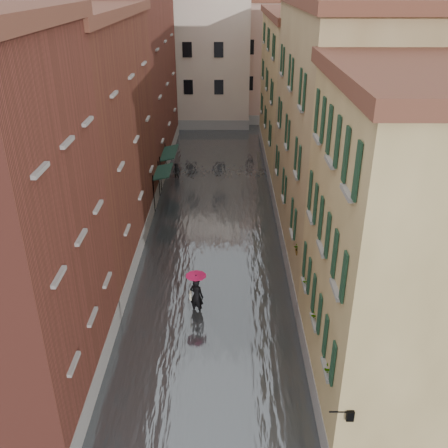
{
  "coord_description": "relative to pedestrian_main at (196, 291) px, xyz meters",
  "views": [
    {
      "loc": [
        0.82,
        -16.34,
        14.19
      ],
      "look_at": [
        0.68,
        6.22,
        3.0
      ],
      "focal_mm": 40.0,
      "sensor_mm": 36.0,
      "label": 1
    }
  ],
  "objects": [
    {
      "name": "building_right_far",
      "position": [
        7.57,
        21.17,
        4.51
      ],
      "size": [
        6.0,
        16.0,
        11.5
      ],
      "primitive_type": "cube",
      "color": "#98814E",
      "rests_on": "ground"
    },
    {
      "name": "awning_far",
      "position": [
        -2.91,
        16.15,
        1.24
      ],
      "size": [
        1.09,
        3.38,
        2.8
      ],
      "color": "#153025",
      "rests_on": "ground"
    },
    {
      "name": "building_left_far",
      "position": [
        -6.43,
        21.17,
        5.76
      ],
      "size": [
        6.0,
        16.0,
        14.0
      ],
      "primitive_type": "cube",
      "color": "brown",
      "rests_on": "ground"
    },
    {
      "name": "building_end_pink",
      "position": [
        6.57,
        37.17,
        4.76
      ],
      "size": [
        10.0,
        9.0,
        12.0
      ],
      "primitive_type": "cube",
      "color": "tan",
      "rests_on": "ground"
    },
    {
      "name": "pedestrian_main",
      "position": [
        0.0,
        0.0,
        0.0
      ],
      "size": [
        0.96,
        0.96,
        2.06
      ],
      "color": "black",
      "rests_on": "ground"
    },
    {
      "name": "building_right_near",
      "position": [
        7.57,
        -4.83,
        4.51
      ],
      "size": [
        6.0,
        8.0,
        11.5
      ],
      "primitive_type": "cube",
      "color": "#98814E",
      "rests_on": "ground"
    },
    {
      "name": "building_right_mid",
      "position": [
        7.57,
        6.17,
        5.26
      ],
      "size": [
        6.0,
        14.0,
        13.0
      ],
      "primitive_type": "cube",
      "color": "tan",
      "rests_on": "ground"
    },
    {
      "name": "window_planters",
      "position": [
        4.69,
        -3.49,
        2.27
      ],
      "size": [
        0.59,
        8.65,
        0.84
      ],
      "color": "brown",
      "rests_on": "ground"
    },
    {
      "name": "building_end_cream",
      "position": [
        -2.43,
        35.17,
        5.26
      ],
      "size": [
        12.0,
        9.0,
        13.0
      ],
      "primitive_type": "cube",
      "color": "beige",
      "rests_on": "ground"
    },
    {
      "name": "ground",
      "position": [
        0.57,
        -2.83,
        -1.24
      ],
      "size": [
        120.0,
        120.0,
        0.0
      ],
      "primitive_type": "plane",
      "color": "#5F5F62",
      "rests_on": "ground"
    },
    {
      "name": "building_left_mid",
      "position": [
        -6.43,
        6.17,
        5.01
      ],
      "size": [
        6.0,
        14.0,
        12.5
      ],
      "primitive_type": "cube",
      "color": "#582B1B",
      "rests_on": "ground"
    },
    {
      "name": "awning_near",
      "position": [
        -2.92,
        12.16,
        1.22
      ],
      "size": [
        1.09,
        2.79,
        2.8
      ],
      "color": "#153025",
      "rests_on": "ground"
    },
    {
      "name": "wall_lantern",
      "position": [
        4.9,
        -8.83,
        1.77
      ],
      "size": [
        0.71,
        0.22,
        0.35
      ],
      "color": "black",
      "rests_on": "ground"
    },
    {
      "name": "pedestrian_far",
      "position": [
        -2.48,
        16.97,
        -0.54
      ],
      "size": [
        0.8,
        0.7,
        1.4
      ],
      "primitive_type": "imported",
      "rotation": [
        0.0,
        0.0,
        -0.28
      ],
      "color": "black",
      "rests_on": "ground"
    },
    {
      "name": "floodwater",
      "position": [
        0.57,
        10.17,
        -1.14
      ],
      "size": [
        10.0,
        60.0,
        0.2
      ],
      "primitive_type": "cube",
      "color": "#474B4F",
      "rests_on": "ground"
    }
  ]
}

